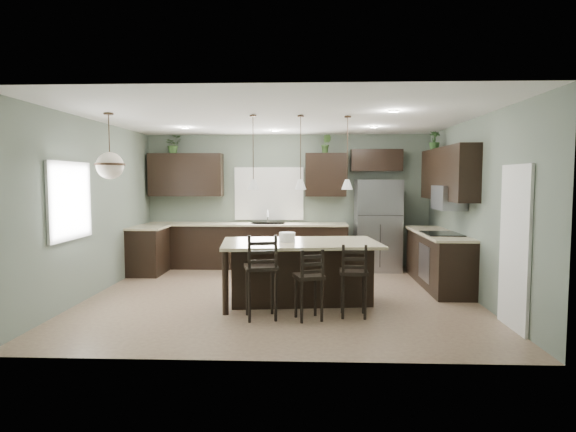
# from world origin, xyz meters

# --- Properties ---
(ground) EXTENTS (6.00, 6.00, 0.00)m
(ground) POSITION_xyz_m (0.00, 0.00, 0.00)
(ground) COLOR #9E8466
(ground) RESTS_ON ground
(pantry_door) EXTENTS (0.04, 0.82, 2.04)m
(pantry_door) POSITION_xyz_m (2.98, -1.55, 1.02)
(pantry_door) COLOR white
(pantry_door) RESTS_ON ground
(window_back) EXTENTS (1.35, 0.02, 1.00)m
(window_back) POSITION_xyz_m (-0.40, 2.73, 1.55)
(window_back) COLOR white
(window_back) RESTS_ON room_shell
(window_left) EXTENTS (0.02, 1.10, 1.00)m
(window_left) POSITION_xyz_m (-2.98, -0.80, 1.55)
(window_left) COLOR white
(window_left) RESTS_ON room_shell
(left_return_cabs) EXTENTS (0.60, 0.90, 0.90)m
(left_return_cabs) POSITION_xyz_m (-2.70, 1.70, 0.45)
(left_return_cabs) COLOR black
(left_return_cabs) RESTS_ON ground
(left_return_countertop) EXTENTS (0.66, 0.96, 0.04)m
(left_return_countertop) POSITION_xyz_m (-2.68, 1.70, 0.92)
(left_return_countertop) COLOR beige
(left_return_countertop) RESTS_ON left_return_cabs
(back_lower_cabs) EXTENTS (4.20, 0.60, 0.90)m
(back_lower_cabs) POSITION_xyz_m (-0.85, 2.45, 0.45)
(back_lower_cabs) COLOR black
(back_lower_cabs) RESTS_ON ground
(back_countertop) EXTENTS (4.20, 0.66, 0.04)m
(back_countertop) POSITION_xyz_m (-0.85, 2.43, 0.92)
(back_countertop) COLOR beige
(back_countertop) RESTS_ON back_lower_cabs
(sink_inset) EXTENTS (0.70, 0.45, 0.01)m
(sink_inset) POSITION_xyz_m (-0.40, 2.43, 0.94)
(sink_inset) COLOR gray
(sink_inset) RESTS_ON back_countertop
(faucet) EXTENTS (0.02, 0.02, 0.28)m
(faucet) POSITION_xyz_m (-0.40, 2.40, 1.08)
(faucet) COLOR silver
(faucet) RESTS_ON back_countertop
(back_upper_left) EXTENTS (1.55, 0.34, 0.90)m
(back_upper_left) POSITION_xyz_m (-2.15, 2.58, 1.95)
(back_upper_left) COLOR black
(back_upper_left) RESTS_ON room_shell
(back_upper_right) EXTENTS (0.85, 0.34, 0.90)m
(back_upper_right) POSITION_xyz_m (0.80, 2.58, 1.95)
(back_upper_right) COLOR black
(back_upper_right) RESTS_ON room_shell
(fridge_header) EXTENTS (1.05, 0.34, 0.45)m
(fridge_header) POSITION_xyz_m (1.85, 2.58, 2.25)
(fridge_header) COLOR black
(fridge_header) RESTS_ON room_shell
(right_lower_cabs) EXTENTS (0.60, 2.35, 0.90)m
(right_lower_cabs) POSITION_xyz_m (2.70, 0.87, 0.45)
(right_lower_cabs) COLOR black
(right_lower_cabs) RESTS_ON ground
(right_countertop) EXTENTS (0.66, 2.35, 0.04)m
(right_countertop) POSITION_xyz_m (2.68, 0.87, 0.92)
(right_countertop) COLOR beige
(right_countertop) RESTS_ON right_lower_cabs
(cooktop) EXTENTS (0.58, 0.75, 0.02)m
(cooktop) POSITION_xyz_m (2.68, 0.60, 0.94)
(cooktop) COLOR black
(cooktop) RESTS_ON right_countertop
(wall_oven_front) EXTENTS (0.01, 0.72, 0.60)m
(wall_oven_front) POSITION_xyz_m (2.40, 0.60, 0.45)
(wall_oven_front) COLOR gray
(wall_oven_front) RESTS_ON right_lower_cabs
(right_upper_cabs) EXTENTS (0.34, 2.35, 0.90)m
(right_upper_cabs) POSITION_xyz_m (2.83, 0.87, 1.95)
(right_upper_cabs) COLOR black
(right_upper_cabs) RESTS_ON room_shell
(microwave) EXTENTS (0.40, 0.75, 0.40)m
(microwave) POSITION_xyz_m (2.78, 0.60, 1.55)
(microwave) COLOR gray
(microwave) RESTS_ON right_upper_cabs
(refrigerator) EXTENTS (0.90, 0.74, 1.85)m
(refrigerator) POSITION_xyz_m (1.85, 2.28, 0.93)
(refrigerator) COLOR gray
(refrigerator) RESTS_ON ground
(kitchen_island) EXTENTS (2.45, 1.56, 0.92)m
(kitchen_island) POSITION_xyz_m (0.32, -0.38, 0.46)
(kitchen_island) COLOR black
(kitchen_island) RESTS_ON ground
(serving_dish) EXTENTS (0.24, 0.24, 0.14)m
(serving_dish) POSITION_xyz_m (0.12, -0.40, 0.99)
(serving_dish) COLOR silver
(serving_dish) RESTS_ON kitchen_island
(bar_stool_left) EXTENTS (0.50, 0.50, 1.14)m
(bar_stool_left) POSITION_xyz_m (-0.19, -1.25, 0.57)
(bar_stool_left) COLOR black
(bar_stool_left) RESTS_ON ground
(bar_stool_center) EXTENTS (0.44, 0.44, 0.96)m
(bar_stool_center) POSITION_xyz_m (0.44, -1.28, 0.48)
(bar_stool_center) COLOR black
(bar_stool_center) RESTS_ON ground
(bar_stool_right) EXTENTS (0.39, 0.39, 1.00)m
(bar_stool_right) POSITION_xyz_m (1.05, -1.10, 0.50)
(bar_stool_right) COLOR black
(bar_stool_right) RESTS_ON ground
(pendant_left) EXTENTS (0.17, 0.17, 1.10)m
(pendant_left) POSITION_xyz_m (-0.38, -0.45, 2.25)
(pendant_left) COLOR silver
(pendant_left) RESTS_ON room_shell
(pendant_center) EXTENTS (0.17, 0.17, 1.10)m
(pendant_center) POSITION_xyz_m (0.32, -0.38, 2.25)
(pendant_center) COLOR silver
(pendant_center) RESTS_ON room_shell
(pendant_right) EXTENTS (0.17, 0.17, 1.10)m
(pendant_right) POSITION_xyz_m (1.01, -0.30, 2.25)
(pendant_right) COLOR white
(pendant_right) RESTS_ON room_shell
(chandelier) EXTENTS (0.43, 0.43, 0.94)m
(chandelier) POSITION_xyz_m (-2.39, -0.76, 2.33)
(chandelier) COLOR beige
(chandelier) RESTS_ON room_shell
(plant_back_left) EXTENTS (0.42, 0.40, 0.37)m
(plant_back_left) POSITION_xyz_m (-2.40, 2.55, 2.59)
(plant_back_left) COLOR #2B471F
(plant_back_left) RESTS_ON back_upper_left
(plant_back_right) EXTENTS (0.25, 0.22, 0.38)m
(plant_back_right) POSITION_xyz_m (0.80, 2.55, 2.59)
(plant_back_right) COLOR #355726
(plant_back_right) RESTS_ON back_upper_right
(plant_right_wall) EXTENTS (0.21, 0.21, 0.36)m
(plant_right_wall) POSITION_xyz_m (2.80, 1.67, 2.58)
(plant_right_wall) COLOR #27481F
(plant_right_wall) RESTS_ON right_upper_cabs
(room_shell) EXTENTS (6.00, 6.00, 6.00)m
(room_shell) POSITION_xyz_m (0.00, 0.00, 1.70)
(room_shell) COLOR slate
(room_shell) RESTS_ON ground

